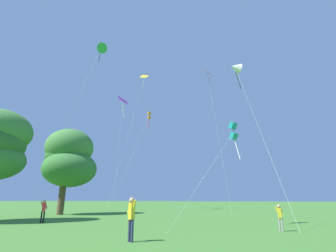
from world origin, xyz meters
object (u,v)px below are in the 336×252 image
Objects in this scene: person_child_small at (280,215)px; kite_green_small at (101,48)px; kite_purple_streamer at (123,105)px; person_foreground_watcher at (131,215)px; kite_orange_box at (149,117)px; kite_teal_box at (233,132)px; tree_left_oak at (69,159)px; kite_white_distant at (235,68)px; kite_red_high at (209,79)px; person_with_spool at (44,209)px; kite_yellow_diamond at (143,83)px.

kite_green_small is at bearing 141.84° from person_child_small.
kite_purple_streamer reaches higher than person_child_small.
kite_purple_streamer is 12.14× the size of person_foreground_watcher.
person_foreground_watcher is at bearing -70.29° from kite_orange_box.
kite_purple_streamer is at bearing 132.45° from person_child_small.
tree_left_oak is at bearing 160.07° from kite_teal_box.
kite_teal_box is 5.16× the size of person_child_small.
kite_white_distant is 9.06× the size of person_foreground_watcher.
kite_orange_box is 29.39m from person_child_small.
kite_orange_box is 11.36× the size of person_child_small.
tree_left_oak is at bearing 135.49° from person_foreground_watcher.
kite_purple_streamer reaches higher than kite_teal_box.
kite_teal_box is 10.62m from kite_white_distant.
kite_purple_streamer is 32.45m from kite_teal_box.
kite_red_high is 1.42× the size of kite_white_distant.
kite_white_distant is at bearing -1.98° from tree_left_oak.
tree_left_oak is (-19.22, 6.97, -0.03)m from kite_teal_box.
kite_white_distant reaches higher than kite_orange_box.
kite_yellow_diamond is at bearing 95.47° from person_with_spool.
kite_green_small reaches higher than person_child_small.
kite_green_small is 1.95× the size of kite_orange_box.
person_with_spool reaches higher than person_child_small.
kite_white_distant reaches higher than tree_left_oak.
kite_orange_box is (9.70, 0.86, -14.28)m from kite_green_small.
kite_orange_box is 18.44m from kite_white_distant.
kite_teal_box is at bearing 62.11° from person_foreground_watcher.
kite_purple_streamer is 12.99× the size of person_with_spool.
kite_orange_box is at bearing 89.61° from person_with_spool.
person_foreground_watcher is at bearing -91.58° from kite_red_high.
kite_yellow_diamond is 2.46× the size of tree_left_oak.
kite_green_small is 35.42m from person_with_spool.
kite_white_distant is at bearing 84.49° from kite_teal_box.
kite_white_distant is 9.69× the size of person_with_spool.
kite_yellow_diamond is 0.81× the size of kite_green_small.
kite_purple_streamer reaches higher than kite_orange_box.
kite_red_high reaches higher than kite_white_distant.
kite_green_small is at bearing 127.08° from person_foreground_watcher.
person_with_spool is at bearing -170.84° from kite_teal_box.
person_child_small is (5.55, -20.58, -19.06)m from kite_red_high.
kite_orange_box is at bearing 5.08° from kite_green_small.
person_child_small is 23.97m from tree_left_oak.
kite_teal_box is at bearing -53.46° from kite_orange_box.
kite_teal_box is 0.71× the size of tree_left_oak.
person_with_spool is (-14.23, -8.48, -13.85)m from kite_white_distant.
person_foreground_watcher is (19.02, -25.17, -27.90)m from kite_green_small.
tree_left_oak reaches higher than person_child_small.
person_child_small is at bearing -1.26° from person_with_spool.
kite_green_small reaches higher than kite_purple_streamer.
kite_orange_box is 24.14m from kite_teal_box.
kite_white_distant is (16.41, -14.34, -7.47)m from kite_yellow_diamond.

